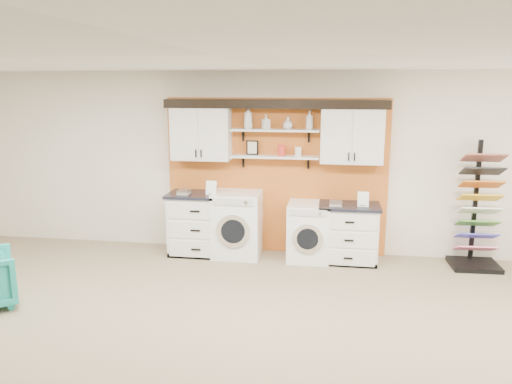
% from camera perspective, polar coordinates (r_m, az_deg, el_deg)
% --- Properties ---
extents(ceiling, '(10.00, 10.00, 0.00)m').
position_cam_1_polar(ceiling, '(3.70, -4.72, 15.31)').
color(ceiling, white).
rests_on(ceiling, wall_back).
extents(wall_back, '(10.00, 0.00, 10.00)m').
position_cam_1_polar(wall_back, '(7.74, 2.32, 3.30)').
color(wall_back, beige).
rests_on(wall_back, floor).
extents(accent_panel, '(3.40, 0.07, 2.40)m').
position_cam_1_polar(accent_panel, '(7.74, 2.28, 1.80)').
color(accent_panel, '#BD5F20').
rests_on(accent_panel, wall_back).
extents(upper_cabinet_left, '(0.90, 0.35, 0.84)m').
position_cam_1_polar(upper_cabinet_left, '(7.68, -6.28, 6.79)').
color(upper_cabinet_left, white).
rests_on(upper_cabinet_left, wall_back).
extents(upper_cabinet_right, '(0.90, 0.35, 0.84)m').
position_cam_1_polar(upper_cabinet_right, '(7.43, 10.92, 6.46)').
color(upper_cabinet_right, white).
rests_on(upper_cabinet_right, wall_back).
extents(shelf_lower, '(1.32, 0.28, 0.03)m').
position_cam_1_polar(shelf_lower, '(7.52, 2.16, 4.05)').
color(shelf_lower, white).
rests_on(shelf_lower, wall_back).
extents(shelf_upper, '(1.32, 0.28, 0.03)m').
position_cam_1_polar(shelf_upper, '(7.48, 2.18, 7.08)').
color(shelf_upper, white).
rests_on(shelf_upper, wall_back).
extents(crown_molding, '(3.30, 0.41, 0.13)m').
position_cam_1_polar(crown_molding, '(7.46, 2.22, 10.13)').
color(crown_molding, black).
rests_on(crown_molding, wall_back).
extents(picture_frame, '(0.18, 0.02, 0.22)m').
position_cam_1_polar(picture_frame, '(7.60, -0.42, 5.09)').
color(picture_frame, black).
rests_on(picture_frame, shelf_lower).
extents(canister_red, '(0.11, 0.11, 0.16)m').
position_cam_1_polar(canister_red, '(7.50, 2.93, 4.75)').
color(canister_red, red).
rests_on(canister_red, shelf_lower).
extents(canister_cream, '(0.10, 0.10, 0.14)m').
position_cam_1_polar(canister_cream, '(7.48, 4.84, 4.62)').
color(canister_cream, silver).
rests_on(canister_cream, shelf_lower).
extents(base_cabinet_left, '(0.98, 0.66, 0.96)m').
position_cam_1_polar(base_cabinet_left, '(7.80, -6.33, -3.61)').
color(base_cabinet_left, white).
rests_on(base_cabinet_left, floor).
extents(base_cabinet_right, '(0.89, 0.66, 0.87)m').
position_cam_1_polar(base_cabinet_right, '(7.56, 10.52, -4.61)').
color(base_cabinet_right, white).
rests_on(base_cabinet_right, floor).
extents(washer, '(0.72, 0.71, 1.00)m').
position_cam_1_polar(washer, '(7.66, -2.14, -3.68)').
color(washer, white).
rests_on(washer, floor).
extents(dryer, '(0.62, 0.71, 0.87)m').
position_cam_1_polar(dryer, '(7.56, 6.05, -4.48)').
color(dryer, white).
rests_on(dryer, floor).
extents(sample_rack, '(0.68, 0.58, 1.83)m').
position_cam_1_polar(sample_rack, '(7.84, 23.90, -3.89)').
color(sample_rack, black).
rests_on(sample_rack, floor).
extents(soap_bottle_a, '(0.17, 0.17, 0.34)m').
position_cam_1_polar(soap_bottle_a, '(7.52, -0.90, 8.52)').
color(soap_bottle_a, silver).
rests_on(soap_bottle_a, shelf_upper).
extents(soap_bottle_b, '(0.14, 0.14, 0.21)m').
position_cam_1_polar(soap_bottle_b, '(7.48, 1.16, 8.03)').
color(soap_bottle_b, silver).
rests_on(soap_bottle_b, shelf_upper).
extents(soap_bottle_c, '(0.20, 0.20, 0.18)m').
position_cam_1_polar(soap_bottle_c, '(7.45, 3.67, 7.87)').
color(soap_bottle_c, silver).
rests_on(soap_bottle_c, shelf_upper).
extents(soap_bottle_d, '(0.15, 0.15, 0.28)m').
position_cam_1_polar(soap_bottle_d, '(7.42, 6.13, 8.18)').
color(soap_bottle_d, silver).
rests_on(soap_bottle_d, shelf_upper).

